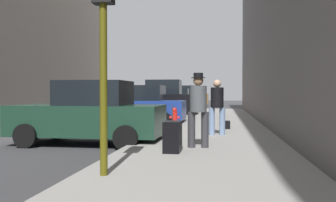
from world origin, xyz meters
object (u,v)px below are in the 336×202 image
at_px(traffic_light, 103,10).
at_px(rolling_suitcase, 172,137).
at_px(parked_bronze_suv, 188,97).
at_px(pedestrian_with_beanie, 198,106).
at_px(duffel_bag, 226,125).
at_px(parked_dark_green_sedan, 89,114).
at_px(parked_blue_sedan, 139,106).
at_px(pedestrian_in_jeans, 217,104).
at_px(parked_silver_sedan, 174,100).
at_px(parked_red_hatchback, 182,99).
at_px(parked_black_suv, 162,100).
at_px(fire_hydrant, 175,116).

bearing_deg(traffic_light, rolling_suitcase, 72.31).
height_order(parked_bronze_suv, pedestrian_with_beanie, parked_bronze_suv).
height_order(parked_bronze_suv, duffel_bag, parked_bronze_suv).
height_order(parked_dark_green_sedan, pedestrian_with_beanie, pedestrian_with_beanie).
bearing_deg(parked_blue_sedan, parked_bronze_suv, 90.00).
distance_m(traffic_light, pedestrian_in_jeans, 6.41).
distance_m(parked_silver_sedan, traffic_light, 23.66).
relative_size(parked_dark_green_sedan, parked_red_hatchback, 1.00).
bearing_deg(parked_black_suv, pedestrian_in_jeans, -72.42).
height_order(parked_black_suv, parked_bronze_suv, same).
xyz_separation_m(parked_silver_sedan, parked_bronze_suv, (-0.00, 11.75, 0.18)).
distance_m(parked_dark_green_sedan, pedestrian_with_beanie, 3.38).
height_order(parked_blue_sedan, rolling_suitcase, parked_blue_sedan).
bearing_deg(parked_red_hatchback, parked_silver_sedan, -90.00).
bearing_deg(rolling_suitcase, pedestrian_with_beanie, 56.33).
xyz_separation_m(parked_blue_sedan, duffel_bag, (3.84, -2.75, -0.56)).
bearing_deg(parked_blue_sedan, parked_red_hatchback, 90.00).
xyz_separation_m(parked_dark_green_sedan, duffel_bag, (3.84, 3.64, -0.56)).
relative_size(parked_silver_sedan, fire_hydrant, 6.03).
bearing_deg(parked_dark_green_sedan, parked_black_suv, 90.00).
xyz_separation_m(parked_black_suv, pedestrian_in_jeans, (3.56, -11.22, 0.07)).
bearing_deg(traffic_light, parked_red_hatchback, 93.58).
distance_m(parked_dark_green_sedan, parked_blue_sedan, 6.39).
height_order(parked_dark_green_sedan, rolling_suitcase, parked_dark_green_sedan).
xyz_separation_m(traffic_light, pedestrian_in_jeans, (1.70, 5.96, -1.65)).
bearing_deg(parked_bronze_suv, parked_dark_green_sedan, -90.00).
xyz_separation_m(parked_bronze_suv, traffic_light, (1.85, -35.27, 1.73)).
xyz_separation_m(parked_blue_sedan, parked_black_suv, (-0.00, 6.39, 0.18)).
bearing_deg(parked_red_hatchback, duffel_bag, -79.89).
height_order(parked_dark_green_sedan, parked_bronze_suv, parked_bronze_suv).
bearing_deg(duffel_bag, parked_red_hatchback, 100.11).
bearing_deg(pedestrian_in_jeans, duffel_bag, 82.24).
distance_m(parked_bronze_suv, pedestrian_in_jeans, 29.52).
bearing_deg(parked_dark_green_sedan, pedestrian_in_jeans, 23.50).
distance_m(parked_black_suv, pedestrian_with_beanie, 14.33).
bearing_deg(traffic_light, duffel_bag, 76.13).
xyz_separation_m(parked_silver_sedan, rolling_suitcase, (2.63, -21.08, -0.36)).
distance_m(parked_silver_sedan, parked_red_hatchback, 6.08).
xyz_separation_m(parked_red_hatchback, pedestrian_in_jeans, (3.56, -23.64, 0.26)).
height_order(parked_blue_sedan, parked_red_hatchback, same).
height_order(parked_silver_sedan, rolling_suitcase, parked_silver_sedan).
xyz_separation_m(parked_black_suv, pedestrian_with_beanie, (3.15, -13.98, 0.10)).
height_order(traffic_light, rolling_suitcase, traffic_light).
height_order(parked_bronze_suv, traffic_light, traffic_light).
bearing_deg(parked_silver_sedan, fire_hydrant, -82.75).
relative_size(parked_dark_green_sedan, rolling_suitcase, 4.07).
bearing_deg(pedestrian_with_beanie, rolling_suitcase, -123.67).
bearing_deg(parked_dark_green_sedan, parked_silver_sedan, 90.00).
height_order(parked_bronze_suv, fire_hydrant, parked_bronze_suv).
distance_m(fire_hydrant, traffic_light, 9.61).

